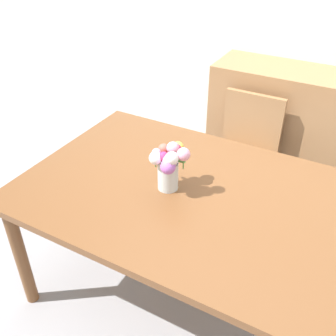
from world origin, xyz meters
TOP-DOWN VIEW (x-y plane):
  - ground_plane at (0.00, 0.00)m, footprint 12.00×12.00m
  - dining_table at (0.00, 0.00)m, footprint 1.69×1.16m
  - chair_far at (-0.00, 0.92)m, footprint 0.42×0.42m
  - dresser at (0.31, 1.33)m, footprint 1.40×0.47m
  - flower_vase at (-0.09, -0.03)m, footprint 0.21×0.21m

SIDE VIEW (x-z plane):
  - ground_plane at x=0.00m, z-range 0.00..0.00m
  - dresser at x=0.31m, z-range 0.00..1.00m
  - chair_far at x=0.00m, z-range 0.07..0.97m
  - dining_table at x=0.00m, z-range 0.30..1.07m
  - flower_vase at x=-0.09m, z-range 0.79..1.05m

